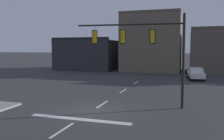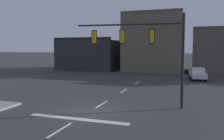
{
  "view_description": "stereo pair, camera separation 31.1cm",
  "coord_description": "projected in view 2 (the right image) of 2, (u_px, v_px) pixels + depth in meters",
  "views": [
    {
      "loc": [
        6.09,
        -14.68,
        4.19
      ],
      "look_at": [
        -0.07,
        4.61,
        2.36
      ],
      "focal_mm": 38.59,
      "sensor_mm": 36.0,
      "label": 1
    },
    {
      "loc": [
        6.39,
        -14.59,
        4.19
      ],
      "look_at": [
        -0.07,
        4.61,
        2.36
      ],
      "focal_mm": 38.59,
      "sensor_mm": 36.0,
      "label": 2
    }
  ],
  "objects": [
    {
      "name": "car_lot_nearside",
      "position": [
        197.0,
        73.0,
        32.03
      ],
      "size": [
        2.31,
        4.6,
        1.61
      ],
      "color": "silver",
      "rests_on": "ground"
    },
    {
      "name": "ground_plane",
      "position": [
        91.0,
        111.0,
        16.17
      ],
      "size": [
        400.0,
        400.0,
        0.0
      ],
      "primitive_type": "plane",
      "color": "#353538"
    },
    {
      "name": "signal_mast_near_side",
      "position": [
        146.0,
        44.0,
        16.98
      ],
      "size": [
        7.71,
        0.81,
        6.61
      ],
      "color": "black",
      "rests_on": "ground"
    },
    {
      "name": "stop_bar_paint",
      "position": [
        78.0,
        119.0,
        14.29
      ],
      "size": [
        6.4,
        0.5,
        0.01
      ],
      "primitive_type": "cube",
      "color": "silver",
      "rests_on": "ground"
    },
    {
      "name": "building_row",
      "position": [
        214.0,
        49.0,
        42.37
      ],
      "size": [
        56.11,
        13.68,
        10.52
      ],
      "color": "#2D2D33",
      "rests_on": "ground"
    },
    {
      "name": "lane_centreline",
      "position": [
        102.0,
        104.0,
        18.06
      ],
      "size": [
        0.16,
        26.4,
        0.01
      ],
      "color": "silver",
      "rests_on": "ground"
    }
  ]
}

